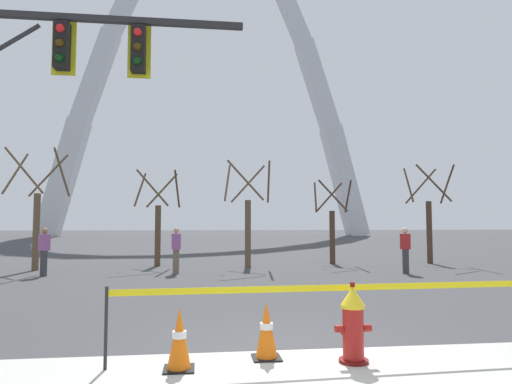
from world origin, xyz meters
TOP-DOWN VIEW (x-y plane):
  - ground_plane at (0.00, 0.00)m, footprint 240.00×240.00m
  - fire_hydrant at (0.78, -0.50)m, footprint 0.46×0.48m
  - caution_tape_barrier at (0.48, -0.32)m, footprint 5.43×0.26m
  - traffic_cone_by_hydrant at (-0.27, -0.21)m, footprint 0.36×0.36m
  - traffic_cone_mid_sidewalk at (-1.35, -0.53)m, footprint 0.36×0.36m
  - traffic_signal_gantry at (-4.78, 2.62)m, footprint 6.42×0.44m
  - monument_arch at (0.00, 58.00)m, footprint 45.95×2.74m
  - tree_far_left at (-7.18, 11.76)m, footprint 2.06×2.07m
  - tree_left_mid at (-2.86, 12.98)m, footprint 1.80×1.81m
  - tree_center_left at (0.75, 11.98)m, footprint 1.93×1.94m
  - tree_center_right at (4.55, 13.17)m, footprint 1.67×1.68m
  - tree_right_mid at (8.79, 12.77)m, footprint 1.96×1.97m
  - pedestrian_walking_left at (5.95, 9.06)m, footprint 0.39×0.34m
  - pedestrian_standing_center at (-6.23, 9.77)m, footprint 0.39×0.34m
  - pedestrian_walking_right at (-1.95, 9.96)m, footprint 0.33×0.39m

SIDE VIEW (x-z plane):
  - ground_plane at x=0.00m, z-range 0.00..0.00m
  - traffic_cone_by_hydrant at x=-0.27m, z-range -0.01..0.72m
  - traffic_cone_mid_sidewalk at x=-1.35m, z-range -0.01..0.72m
  - fire_hydrant at x=0.78m, z-range -0.03..0.96m
  - caution_tape_barrier at x=0.48m, z-range 0.19..1.16m
  - pedestrian_walking_left at x=5.95m, z-range 0.02..1.61m
  - pedestrian_standing_center at x=-6.23m, z-range 0.02..1.61m
  - pedestrian_walking_right at x=-1.95m, z-range 0.02..1.61m
  - tree_center_right at x=4.55m, z-range -0.20..3.39m
  - tree_left_mid at x=-2.86m, z-range -0.22..3.67m
  - tree_center_left at x=0.75m, z-range -0.23..3.96m
  - tree_right_mid at x=8.79m, z-range -0.24..4.02m
  - tree_far_left at x=-7.18m, z-range -0.25..4.23m
  - traffic_signal_gantry at x=-4.78m, z-range 1.27..7.27m
  - monument_arch at x=0.00m, z-range -3.16..45.17m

